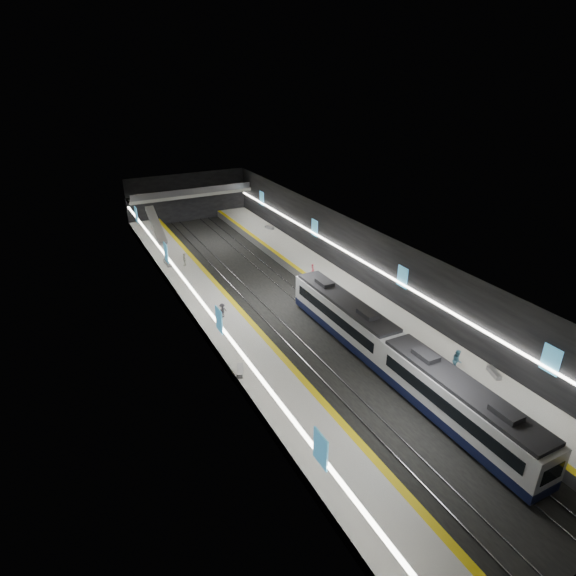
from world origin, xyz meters
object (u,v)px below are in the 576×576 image
bench_right_near (494,373)px  passenger_right_a (313,271)px  passenger_right_b (457,360)px  escalator (156,225)px  bench_left_far (168,263)px  passenger_left_a (184,259)px  bench_left_near (240,371)px  bench_right_far (269,228)px  passenger_left_b (222,311)px  train (393,353)px

bench_right_near → passenger_right_a: passenger_right_a is taller
passenger_right_a → passenger_right_b: passenger_right_b is taller
escalator → bench_left_far: bearing=-96.9°
bench_right_near → passenger_right_b: size_ratio=0.86×
escalator → passenger_left_a: 12.56m
bench_left_near → bench_right_far: bearing=84.6°
bench_left_near → passenger_left_a: size_ratio=1.04×
passenger_right_a → passenger_left_a: bearing=52.9°
bench_left_near → bench_left_far: 26.15m
escalator → bench_right_far: 16.94m
passenger_left_a → passenger_right_a: bearing=48.8°
escalator → bench_right_near: bearing=-70.6°
escalator → bench_left_near: size_ratio=4.60×
bench_right_far → passenger_right_a: size_ratio=0.98×
escalator → passenger_left_a: bearing=-87.6°
escalator → passenger_left_a: (0.52, -12.50, -1.07)m
bench_right_far → passenger_right_b: (-2.11, -41.24, 0.78)m
passenger_right_b → passenger_right_a: bearing=47.0°
bench_left_far → passenger_right_b: bearing=-66.1°
escalator → passenger_right_a: escalator is taller
passenger_right_b → passenger_left_a: size_ratio=1.18×
bench_right_far → passenger_left_a: (-15.85, -8.47, 0.63)m
passenger_left_a → passenger_left_b: passenger_left_a is taller
train → escalator: 43.31m
passenger_left_b → bench_right_near: bearing=116.0°
bench_left_near → train: bearing=1.7°
bench_right_near → passenger_right_a: 24.46m
passenger_right_a → passenger_left_a: 16.45m
passenger_right_a → passenger_left_b: size_ratio=1.08×
passenger_right_a → passenger_right_b: size_ratio=0.85×
bench_left_near → bench_right_near: 21.06m
bench_left_far → passenger_left_b: bearing=-85.8°
escalator → bench_right_near: escalator is taller
bench_right_far → bench_right_near: bearing=-109.4°
train → escalator: bearing=103.4°
escalator → passenger_left_b: 27.63m
passenger_right_b → passenger_left_b: bearing=83.0°
bench_right_near → bench_right_far: 43.19m
bench_right_near → bench_right_far: size_ratio=1.03×
bench_left_far → passenger_right_b: passenger_right_b is taller
train → passenger_right_a: bearing=80.6°
bench_left_near → passenger_right_b: passenger_right_b is taller
passenger_right_a → passenger_left_b: 13.91m
train → bench_right_far: size_ratio=18.42×
bench_left_near → bench_right_near: (18.60, -9.88, -0.01)m
bench_right_near → bench_right_far: bench_right_near is taller
passenger_left_a → bench_left_near: bearing=-7.3°
bench_right_far → passenger_right_a: passenger_right_a is taller
passenger_right_b → bench_right_far: bearing=41.3°
bench_right_near → passenger_left_b: size_ratio=1.10×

